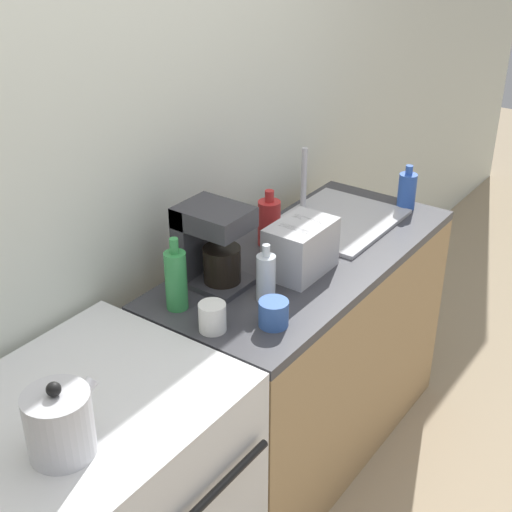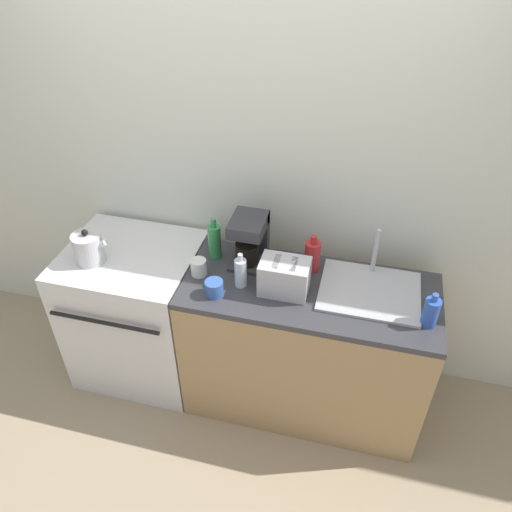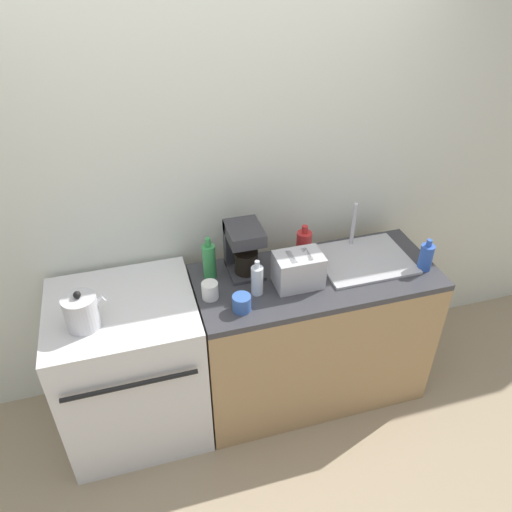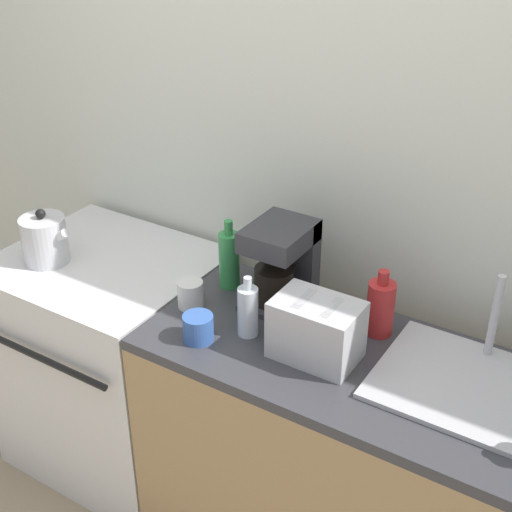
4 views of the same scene
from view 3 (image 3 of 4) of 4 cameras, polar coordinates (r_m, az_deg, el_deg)
ground_plane at (r=3.11m, az=-0.85°, el=-20.48°), size 12.00×12.00×0.00m
wall_back at (r=2.78m, az=-5.15°, el=7.80°), size 8.00×0.05×2.60m
stove at (r=2.93m, az=-14.01°, el=-12.09°), size 0.75×0.71×0.91m
counter_block at (r=3.05m, az=6.40°, el=-8.96°), size 1.34×0.59×0.91m
kettle at (r=2.50m, az=-19.29°, el=-6.02°), size 0.20×0.16×0.21m
toaster at (r=2.62m, az=4.86°, el=-1.58°), size 0.25×0.17×0.18m
coffee_maker at (r=2.69m, az=-1.44°, el=1.15°), size 0.18×0.23×0.28m
sink_tray at (r=2.90m, az=12.12°, el=-0.21°), size 0.51×0.41×0.28m
bottle_red at (r=2.81m, az=5.48°, el=1.23°), size 0.09×0.09×0.22m
bottle_green at (r=2.67m, az=-5.38°, el=-0.57°), size 0.07×0.07×0.25m
bottle_clear at (r=2.56m, az=0.13°, el=-2.74°), size 0.06×0.06×0.20m
bottle_blue at (r=2.88m, az=18.85°, el=-0.10°), size 0.07×0.07×0.19m
cup_blue at (r=2.48m, az=-1.65°, el=-5.39°), size 0.09×0.09×0.09m
cup_white at (r=2.56m, az=-5.28°, el=-3.94°), size 0.09×0.09×0.09m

